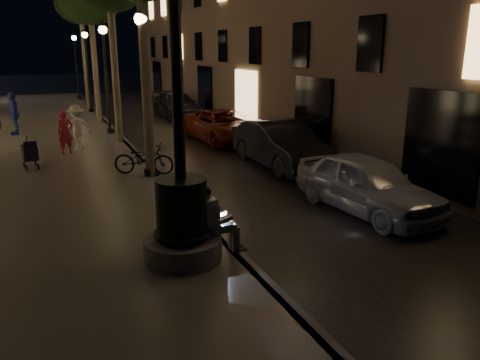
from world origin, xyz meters
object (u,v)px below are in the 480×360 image
car_rear (177,105)px  car_front (367,184)px  seated_man_laptop (215,218)px  stroller (30,153)px  pedestrian_blue (14,114)px  tree_third (90,1)px  pedestrian_red (65,132)px  car_second (281,145)px  pedestrian_white (77,128)px  lamp_curb_b (105,64)px  lamp_curb_d (76,58)px  fountain_lamppost (182,206)px  car_third (224,126)px  bicycle (144,159)px  lamp_curb_c (87,60)px  lamp_curb_a (144,72)px  tree_far (80,5)px

car_rear → car_front: bearing=-90.4°
seated_man_laptop → car_rear: 19.62m
stroller → car_rear: 13.32m
car_front → pedestrian_blue: bearing=115.1°
tree_third → seated_man_laptop: bearing=-90.3°
car_front → pedestrian_red: (-6.37, 8.86, 0.28)m
pedestrian_red → car_second: bearing=-52.8°
pedestrian_white → lamp_curb_b: bearing=-135.4°
lamp_curb_d → car_second: (4.48, -23.93, -2.47)m
car_front → tree_third: bearing=99.0°
fountain_lamppost → car_third: bearing=65.4°
seated_man_laptop → lamp_curb_b: bearing=89.6°
lamp_curb_d → bicycle: size_ratio=2.65×
lamp_curb_c → car_second: bearing=-74.3°
pedestrian_blue → bicycle: pedestrian_blue is taller
lamp_curb_a → pedestrian_red: size_ratio=3.07×
car_third → pedestrian_red: (-6.41, -0.87, 0.31)m
lamp_curb_d → tree_third: bearing=-90.0°
lamp_curb_c → lamp_curb_d: bearing=90.0°
lamp_curb_b → car_rear: bearing=48.2°
pedestrian_red → fountain_lamppost: bearing=-103.3°
pedestrian_blue → lamp_curb_c: bearing=144.6°
tree_third → lamp_curb_b: size_ratio=1.50×
fountain_lamppost → car_rear: bearing=74.7°
seated_man_laptop → car_second: size_ratio=0.28×
car_second → pedestrian_red: 7.70m
fountain_lamppost → pedestrian_blue: size_ratio=2.79×
fountain_lamppost → pedestrian_red: size_ratio=3.32×
lamp_curb_d → car_second: size_ratio=1.03×
car_front → pedestrian_blue: 16.19m
fountain_lamppost → pedestrian_blue: fountain_lamppost is taller
pedestrian_blue → tree_far: bearing=150.2°
fountain_lamppost → tree_far: (0.78, 24.00, 5.22)m
tree_far → lamp_curb_d: 6.80m
lamp_curb_d → car_rear: size_ratio=0.98×
car_third → lamp_curb_c: bearing=107.5°
car_third → bicycle: bearing=-136.7°
seated_man_laptop → stroller: 8.86m
fountain_lamppost → pedestrian_white: bearing=94.9°
car_rear → bicycle: 13.69m
pedestrian_white → pedestrian_blue: size_ratio=0.90×
car_third → pedestrian_blue: (-8.25, 4.22, 0.46)m
lamp_curb_b → car_third: lamp_curb_b is taller
car_rear → pedestrian_white: pedestrian_white is taller
seated_man_laptop → pedestrian_white: (-1.54, 10.73, 0.15)m
lamp_curb_d → seated_man_laptop: bearing=-90.2°
lamp_curb_a → car_second: 5.11m
seated_man_laptop → stroller: seated_man_laptop is taller
fountain_lamppost → pedestrian_blue: 15.55m
lamp_curb_c → stroller: (-3.26, -13.73, -2.52)m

